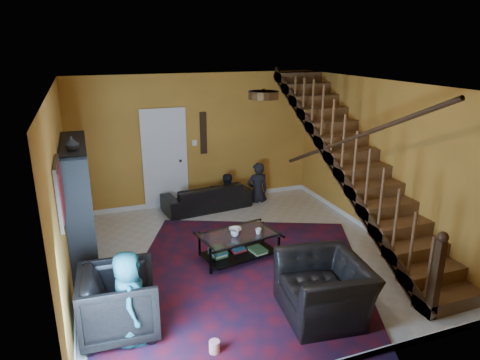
{
  "coord_description": "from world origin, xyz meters",
  "views": [
    {
      "loc": [
        -2.23,
        -5.95,
        3.39
      ],
      "look_at": [
        0.12,
        0.4,
        1.2
      ],
      "focal_mm": 32.0,
      "sensor_mm": 36.0,
      "label": 1
    }
  ],
  "objects_px": {
    "coffee_table": "(238,245)",
    "sofa": "(207,196)",
    "armchair_left": "(120,302)",
    "bookshelf": "(81,209)",
    "armchair_right": "(324,288)"
  },
  "relations": [
    {
      "from": "coffee_table",
      "to": "sofa",
      "type": "bearing_deg",
      "value": 86.47
    },
    {
      "from": "armchair_right",
      "to": "coffee_table",
      "type": "distance_m",
      "value": 1.84
    },
    {
      "from": "bookshelf",
      "to": "coffee_table",
      "type": "bearing_deg",
      "value": -15.87
    },
    {
      "from": "sofa",
      "to": "coffee_table",
      "type": "relative_size",
      "value": 1.4
    },
    {
      "from": "sofa",
      "to": "armchair_right",
      "type": "bearing_deg",
      "value": 88.39
    },
    {
      "from": "sofa",
      "to": "armchair_left",
      "type": "bearing_deg",
      "value": 52.59
    },
    {
      "from": "bookshelf",
      "to": "coffee_table",
      "type": "xyz_separation_m",
      "value": [
        2.33,
        -0.66,
        -0.7
      ]
    },
    {
      "from": "bookshelf",
      "to": "coffee_table",
      "type": "relative_size",
      "value": 1.52
    },
    {
      "from": "bookshelf",
      "to": "armchair_left",
      "type": "distance_m",
      "value": 2.0
    },
    {
      "from": "coffee_table",
      "to": "armchair_right",
      "type": "bearing_deg",
      "value": -73.41
    },
    {
      "from": "sofa",
      "to": "armchair_left",
      "type": "relative_size",
      "value": 2.01
    },
    {
      "from": "armchair_left",
      "to": "coffee_table",
      "type": "relative_size",
      "value": 0.7
    },
    {
      "from": "armchair_left",
      "to": "armchair_right",
      "type": "height_order",
      "value": "armchair_left"
    },
    {
      "from": "armchair_left",
      "to": "armchair_right",
      "type": "distance_m",
      "value": 2.56
    },
    {
      "from": "armchair_right",
      "to": "bookshelf",
      "type": "bearing_deg",
      "value": -123.09
    }
  ]
}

